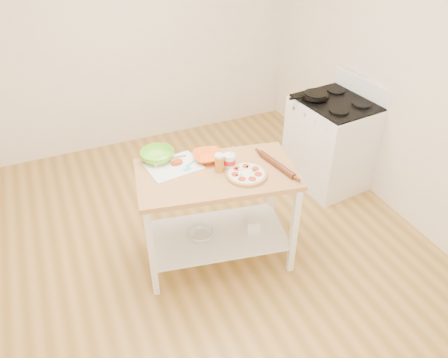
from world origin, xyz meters
name	(u,v)px	position (x,y,z in m)	size (l,w,h in m)	color
room_shell	(197,120)	(0.00, 0.00, 1.35)	(4.04, 4.54, 2.74)	#B98B44
prep_island	(217,198)	(0.12, -0.05, 0.65)	(1.33, 0.88, 0.90)	tan
gas_stove	(331,142)	(1.66, 0.55, 0.47)	(0.73, 0.83, 1.11)	white
skillet	(315,95)	(1.49, 0.69, 0.98)	(0.41, 0.26, 0.03)	black
pizza	(246,174)	(0.31, -0.18, 0.92)	(0.31, 0.31, 0.05)	tan
cutting_board	(173,166)	(-0.16, 0.15, 0.91)	(0.43, 0.35, 0.04)	white
spatula	(189,166)	(-0.05, 0.10, 0.92)	(0.13, 0.12, 0.01)	#46CAD2
knife	(165,160)	(-0.19, 0.25, 0.92)	(0.27, 0.04, 0.01)	silver
orange_bowl	(208,157)	(0.13, 0.14, 0.93)	(0.23, 0.23, 0.06)	orange
green_bowl	(157,156)	(-0.24, 0.30, 0.94)	(0.27, 0.27, 0.08)	#75D22D
beer_pint	(219,163)	(0.15, -0.04, 0.97)	(0.07, 0.07, 0.15)	#C67927
yogurt_tub	(229,161)	(0.24, -0.02, 0.96)	(0.09, 0.09, 0.20)	white
rolling_pin	(277,164)	(0.58, -0.17, 0.92)	(0.05, 0.05, 0.40)	#5A2A14
shelf_glass_bowl	(201,234)	(-0.02, -0.03, 0.29)	(0.21, 0.21, 0.07)	silver
shelf_bin	(252,225)	(0.42, -0.11, 0.32)	(0.11, 0.11, 0.11)	white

